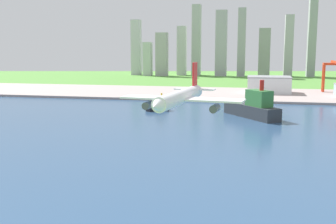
{
  "coord_description": "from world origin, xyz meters",
  "views": [
    {
      "loc": [
        50.08,
        -13.73,
        57.27
      ],
      "look_at": [
        10.35,
        176.83,
        26.89
      ],
      "focal_mm": 44.67,
      "sensor_mm": 36.0,
      "label": 1
    }
  ],
  "objects_px": {
    "container_barge": "(253,107)",
    "tugboat_small": "(159,105)",
    "airplane_landing": "(180,98)",
    "warehouse_main": "(269,85)",
    "port_crane_red": "(333,70)"
  },
  "relations": [
    {
      "from": "airplane_landing",
      "to": "port_crane_red",
      "type": "relative_size",
      "value": 1.03
    },
    {
      "from": "container_barge",
      "to": "tugboat_small",
      "type": "bearing_deg",
      "value": 164.2
    },
    {
      "from": "container_barge",
      "to": "tugboat_small",
      "type": "relative_size",
      "value": 2.47
    },
    {
      "from": "airplane_landing",
      "to": "container_barge",
      "type": "bearing_deg",
      "value": 84.94
    },
    {
      "from": "tugboat_small",
      "to": "port_crane_red",
      "type": "xyz_separation_m",
      "value": [
        177.74,
        172.72,
        25.26
      ]
    },
    {
      "from": "container_barge",
      "to": "port_crane_red",
      "type": "bearing_deg",
      "value": 64.65
    },
    {
      "from": "airplane_landing",
      "to": "tugboat_small",
      "type": "xyz_separation_m",
      "value": [
        -64.42,
        251.59,
        -38.43
      ]
    },
    {
      "from": "tugboat_small",
      "to": "port_crane_red",
      "type": "distance_m",
      "value": 249.13
    },
    {
      "from": "tugboat_small",
      "to": "warehouse_main",
      "type": "xyz_separation_m",
      "value": [
        101.9,
        149.89,
        7.83
      ]
    },
    {
      "from": "airplane_landing",
      "to": "tugboat_small",
      "type": "distance_m",
      "value": 262.53
    },
    {
      "from": "tugboat_small",
      "to": "airplane_landing",
      "type": "bearing_deg",
      "value": -75.64
    },
    {
      "from": "container_barge",
      "to": "tugboat_small",
      "type": "xyz_separation_m",
      "value": [
        -84.56,
        23.92,
        -4.06
      ]
    },
    {
      "from": "tugboat_small",
      "to": "port_crane_red",
      "type": "height_order",
      "value": "port_crane_red"
    },
    {
      "from": "airplane_landing",
      "to": "warehouse_main",
      "type": "relative_size",
      "value": 0.78
    },
    {
      "from": "airplane_landing",
      "to": "warehouse_main",
      "type": "xyz_separation_m",
      "value": [
        37.48,
        401.47,
        -30.6
      ]
    }
  ]
}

